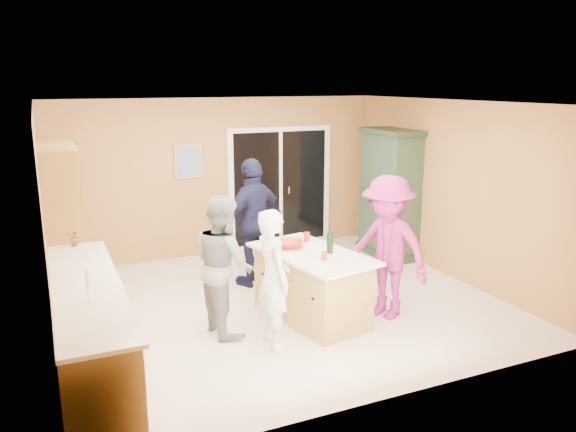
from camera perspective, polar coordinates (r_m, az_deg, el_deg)
name	(u,v)px	position (r m, az deg, el deg)	size (l,w,h in m)	color
floor	(281,303)	(7.49, -0.75, -8.85)	(5.50, 5.50, 0.00)	silver
ceiling	(280,103)	(6.93, -0.81, 11.43)	(5.50, 5.00, 0.10)	white
wall_back	(221,177)	(9.41, -6.79, 3.94)	(5.50, 0.10, 2.60)	tan
wall_front	(393,265)	(4.98, 10.63, -4.90)	(5.50, 0.10, 2.60)	tan
wall_left	(45,230)	(6.56, -23.46, -1.32)	(0.10, 5.00, 2.60)	tan
wall_right	(453,191)	(8.54, 16.46, 2.49)	(0.10, 5.00, 2.60)	tan
left_cabinet_run	(90,337)	(5.84, -19.48, -11.47)	(0.65, 3.05, 1.24)	#B69247
upper_cabinets	(58,179)	(6.25, -22.32, 3.50)	(0.35, 1.60, 0.75)	#B69247
sliding_door	(280,188)	(9.78, -0.79, 2.90)	(1.90, 0.07, 2.10)	white
framed_picture	(188,161)	(9.20, -10.08, 5.49)	(0.46, 0.04, 0.56)	tan
kitchen_island	(312,288)	(6.91, 2.41, -7.29)	(1.18, 1.76, 0.85)	#B69247
green_hutch	(390,195)	(9.40, 10.30, 2.11)	(0.61, 1.15, 2.11)	#213624
woman_white	(273,279)	(6.10, -1.54, -6.40)	(0.56, 0.37, 1.55)	silver
woman_grey	(224,264)	(6.50, -6.55, -4.91)	(0.79, 0.61, 1.62)	gray
woman_navy	(254,222)	(7.94, -3.47, -0.65)	(1.07, 0.45, 1.83)	#181834
woman_magenta	(387,247)	(6.94, 10.05, -3.16)	(1.14, 0.66, 1.77)	#9B216A
serving_bowl	(290,244)	(6.94, 0.16, -2.89)	(0.34, 0.34, 0.08)	#B22413
tulip_vase	(73,232)	(7.12, -20.99, -1.55)	(0.18, 0.12, 0.34)	#B72C12
tumbler_near	(324,256)	(6.47, 3.69, -4.09)	(0.06, 0.06, 0.09)	#B22413
tumbler_far	(307,237)	(7.19, 1.92, -2.15)	(0.08, 0.08, 0.12)	#B22413
wine_bottle	(330,242)	(6.71, 4.28, -2.69)	(0.08, 0.08, 0.34)	black
white_plate	(315,244)	(7.10, 2.78, -2.81)	(0.22, 0.22, 0.01)	silver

